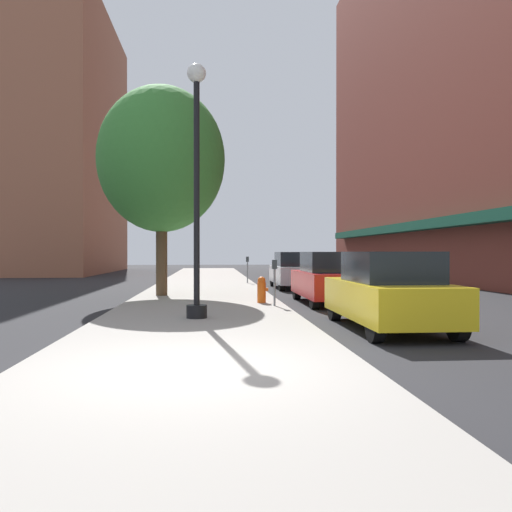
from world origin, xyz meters
TOP-DOWN VIEW (x-y plane):
  - ground_plane at (4.00, 18.00)m, footprint 90.00×90.00m
  - sidewalk_slab at (0.00, 19.00)m, footprint 4.80×50.00m
  - building_right_brick at (14.99, 22.00)m, footprint 6.80×40.00m
  - building_far_background at (-11.01, 37.00)m, footprint 6.80×18.00m
  - lamppost at (-0.09, 5.37)m, footprint 0.48×0.48m
  - fire_hydrant at (1.77, 8.93)m, footprint 0.33×0.26m
  - parking_meter_near at (2.05, 19.29)m, footprint 0.14×0.09m
  - parking_meter_far at (2.05, 8.00)m, footprint 0.14×0.09m
  - tree_near at (-1.50, 11.95)m, footprint 4.48×4.48m
  - car_yellow at (4.00, 3.96)m, footprint 1.80×4.30m
  - car_red at (4.00, 9.61)m, footprint 1.80×4.30m
  - car_silver at (4.00, 16.74)m, footprint 1.80×4.30m

SIDE VIEW (x-z plane):
  - ground_plane at x=4.00m, z-range 0.00..0.00m
  - sidewalk_slab at x=0.00m, z-range 0.00..0.12m
  - fire_hydrant at x=1.77m, z-range 0.12..0.91m
  - car_yellow at x=4.00m, z-range -0.02..1.64m
  - car_red at x=4.00m, z-range -0.02..1.64m
  - car_silver at x=4.00m, z-range -0.02..1.64m
  - parking_meter_near at x=2.05m, z-range 0.29..1.60m
  - parking_meter_far at x=2.05m, z-range 0.29..1.60m
  - lamppost at x=-0.09m, z-range 0.25..6.15m
  - tree_near at x=-1.50m, z-range 1.23..8.62m
  - building_far_background at x=-11.01m, z-range -0.02..20.78m
  - building_right_brick at x=14.99m, z-range -0.02..24.78m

